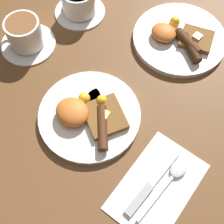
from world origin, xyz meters
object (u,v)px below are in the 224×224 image
teacup_far (79,3)px  spoon (174,175)px  teacup_near (25,35)px  breakfast_plate_near (89,114)px  knife (150,186)px  breakfast_plate_far (179,38)px

teacup_far → spoon: teacup_far is taller
teacup_near → spoon: teacup_near is taller
teacup_near → teacup_far: teacup_near is taller
breakfast_plate_near → knife: 0.21m
knife → teacup_near: bearing=78.8°
breakfast_plate_far → knife: (0.20, -0.35, -0.01)m
teacup_near → knife: bearing=-7.9°
teacup_near → spoon: bearing=-1.8°
breakfast_plate_far → spoon: breakfast_plate_far is taller
breakfast_plate_far → breakfast_plate_near: bearing=-92.0°
teacup_near → knife: 0.48m
breakfast_plate_near → teacup_far: teacup_far is taller
knife → breakfast_plate_near: bearing=79.3°
breakfast_plate_near → knife: size_ratio=1.36×
breakfast_plate_near → teacup_near: (-0.27, 0.04, 0.02)m
teacup_near → breakfast_plate_far: bearing=45.1°
breakfast_plate_far → teacup_far: 0.29m
breakfast_plate_far → teacup_near: 0.40m
knife → spoon: spoon is taller
breakfast_plate_near → spoon: breakfast_plate_near is taller
teacup_far → spoon: size_ratio=0.86×
teacup_far → knife: teacup_far is taller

